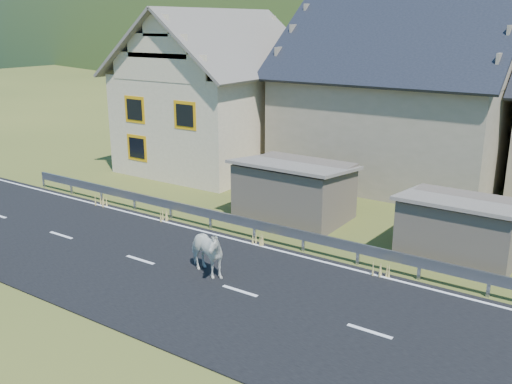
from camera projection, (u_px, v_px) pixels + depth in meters
The scene contains 10 objects.
ground at pixel (240, 292), 16.45m from camera, with size 160.00×160.00×0.00m, color #33421A.
road at pixel (240, 292), 16.44m from camera, with size 60.00×7.00×0.04m, color black.
lane_markings at pixel (240, 291), 16.44m from camera, with size 60.00×6.60×0.01m, color silver.
guardrail at pixel (303, 236), 19.21m from camera, with size 28.10×0.09×0.75m.
shed_left at pixel (294, 191), 22.37m from camera, with size 4.30×3.30×2.40m, color brown.
shed_right at pixel (459, 230), 18.52m from camera, with size 3.80×2.90×2.20m, color brown.
house_cream at pixel (217, 84), 30.08m from camera, with size 7.80×9.80×8.30m.
house_stone_a at pixel (402, 83), 27.57m from camera, with size 10.80×9.80×8.90m.
conifer_patch at pixel (323, 28), 131.54m from camera, with size 76.00×50.00×28.00m, color black.
horse at pixel (204, 251), 17.31m from camera, with size 1.81×0.82×1.53m, color silver.
Camera 1 is at (8.73, -12.11, 7.50)m, focal length 40.00 mm.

